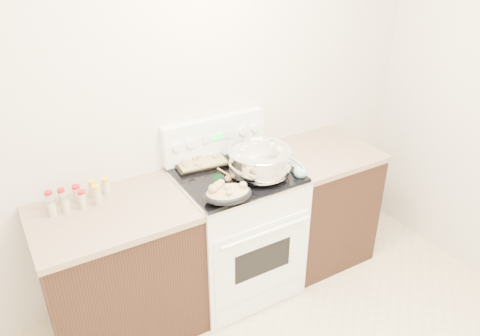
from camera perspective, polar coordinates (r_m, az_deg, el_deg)
room_shell at (r=1.51m, az=15.12°, el=-1.12°), size 4.10×3.60×2.75m
counter_left at (r=3.08m, az=-14.33°, el=-12.17°), size 0.93×0.67×0.92m
counter_right at (r=3.67m, az=9.40°, el=-4.24°), size 0.73×0.67×0.92m
kitchen_range at (r=3.30m, az=-0.49°, el=-7.42°), size 0.78×0.73×1.22m
mixing_bowl at (r=2.97m, az=2.44°, el=0.64°), size 0.49×0.49×0.24m
roasting_pan at (r=2.74m, az=-1.59°, el=-3.07°), size 0.33×0.26×0.12m
baking_sheet at (r=3.16m, az=-4.90°, el=0.77°), size 0.38×0.29×0.06m
wooden_spoon at (r=2.99m, az=-1.70°, el=-0.99°), size 0.07×0.25×0.04m
blue_ladle at (r=3.02m, az=7.29°, el=-0.31°), size 0.11×0.29×0.11m
spice_jars at (r=2.89m, az=-19.25°, el=-3.30°), size 0.38×0.15×0.13m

